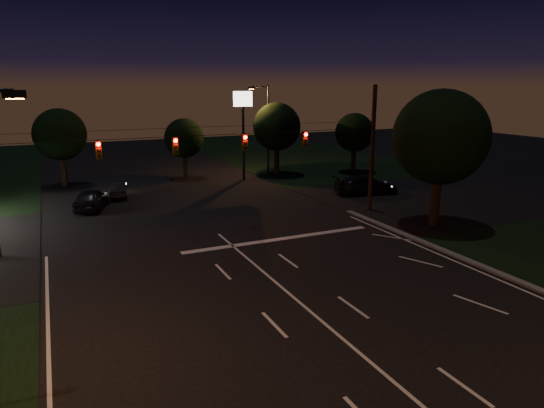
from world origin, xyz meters
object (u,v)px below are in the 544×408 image
tree_right_near (439,138)px  car_cross (366,185)px  utility_pole_right (369,210)px  car_oncoming_a (91,199)px  car_oncoming_b (118,190)px

tree_right_near → car_cross: tree_right_near is taller
utility_pole_right → tree_right_near: bearing=-72.5°
tree_right_near → car_oncoming_a: size_ratio=1.91×
tree_right_near → car_cross: size_ratio=1.61×
tree_right_near → car_oncoming_a: bearing=145.7°
car_oncoming_a → car_oncoming_b: car_oncoming_a is taller
utility_pole_right → tree_right_near: tree_right_near is taller
car_oncoming_b → car_cross: size_ratio=0.69×
tree_right_near → car_oncoming_b: size_ratio=2.34×
car_oncoming_a → car_cross: (21.51, -4.26, 0.01)m
utility_pole_right → car_oncoming_b: size_ratio=2.41×
car_cross → car_oncoming_b: bearing=80.5°
car_cross → car_oncoming_a: bearing=90.9°
car_oncoming_a → car_cross: car_cross is taller
utility_pole_right → car_oncoming_b: 20.27m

